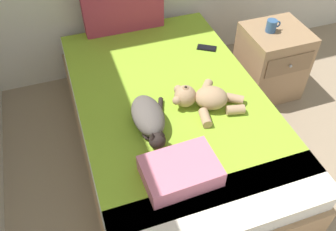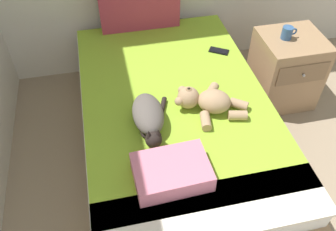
# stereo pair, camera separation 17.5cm
# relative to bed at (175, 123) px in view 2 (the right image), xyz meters

# --- Properties ---
(bed) EXTENTS (1.27, 2.03, 0.49)m
(bed) POSITION_rel_bed_xyz_m (0.00, 0.00, 0.00)
(bed) COLOR #9E7A56
(bed) RESTS_ON ground_plane
(patterned_cushion) EXTENTS (0.65, 0.13, 0.48)m
(patterned_cushion) POSITION_rel_bed_xyz_m (-0.08, 0.93, 0.49)
(patterned_cushion) COLOR #A5334C
(patterned_cushion) RESTS_ON bed
(cat) EXTENTS (0.25, 0.42, 0.15)m
(cat) POSITION_rel_bed_xyz_m (-0.21, -0.20, 0.32)
(cat) COLOR #59514C
(cat) RESTS_ON bed
(teddy_bear) EXTENTS (0.48, 0.39, 0.15)m
(teddy_bear) POSITION_rel_bed_xyz_m (0.17, -0.14, 0.32)
(teddy_bear) COLOR tan
(teddy_bear) RESTS_ON bed
(cell_phone) EXTENTS (0.16, 0.14, 0.01)m
(cell_phone) POSITION_rel_bed_xyz_m (0.45, 0.44, 0.26)
(cell_phone) COLOR black
(cell_phone) RESTS_ON bed
(throw_pillow) EXTENTS (0.41, 0.30, 0.11)m
(throw_pillow) POSITION_rel_bed_xyz_m (-0.17, -0.62, 0.31)
(throw_pillow) COLOR #D1728C
(throw_pillow) RESTS_ON bed
(nightstand) EXTENTS (0.48, 0.48, 0.60)m
(nightstand) POSITION_rel_bed_xyz_m (1.01, 0.34, 0.06)
(nightstand) COLOR #9E7A56
(nightstand) RESTS_ON ground_plane
(mug) EXTENTS (0.12, 0.08, 0.09)m
(mug) POSITION_rel_bed_xyz_m (0.94, 0.36, 0.40)
(mug) COLOR #33598C
(mug) RESTS_ON nightstand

